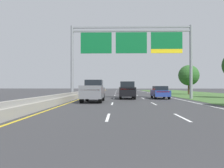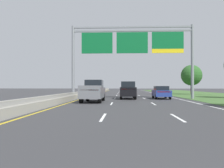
{
  "view_description": "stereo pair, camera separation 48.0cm",
  "coord_description": "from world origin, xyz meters",
  "px_view_note": "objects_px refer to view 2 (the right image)",
  "views": [
    {
      "loc": [
        -1.35,
        -1.16,
        1.57
      ],
      "look_at": [
        -1.94,
        22.15,
        1.78
      ],
      "focal_mm": 37.11,
      "sensor_mm": 36.0,
      "label": 1
    },
    {
      "loc": [
        -0.87,
        -1.15,
        1.57
      ],
      "look_at": [
        -1.94,
        22.15,
        1.78
      ],
      "focal_mm": 37.11,
      "sensor_mm": 36.0,
      "label": 2
    }
  ],
  "objects_px": {
    "overhead_sign_gantry": "(132,46)",
    "car_red_centre_lane_sedan": "(127,90)",
    "pickup_truck_grey": "(93,91)",
    "car_blue_right_lane_sedan": "(161,92)",
    "car_black_centre_lane_suv": "(128,90)",
    "roadside_tree_far": "(191,75)"
  },
  "relations": [
    {
      "from": "pickup_truck_grey",
      "to": "car_blue_right_lane_sedan",
      "type": "bearing_deg",
      "value": -52.27
    },
    {
      "from": "car_red_centre_lane_sedan",
      "to": "car_blue_right_lane_sedan",
      "type": "bearing_deg",
      "value": -167.65
    },
    {
      "from": "overhead_sign_gantry",
      "to": "car_blue_right_lane_sedan",
      "type": "distance_m",
      "value": 6.7
    },
    {
      "from": "overhead_sign_gantry",
      "to": "roadside_tree_far",
      "type": "relative_size",
      "value": 2.74
    },
    {
      "from": "roadside_tree_far",
      "to": "car_black_centre_lane_suv",
      "type": "bearing_deg",
      "value": -128.75
    },
    {
      "from": "car_red_centre_lane_sedan",
      "to": "car_blue_right_lane_sedan",
      "type": "xyz_separation_m",
      "value": [
        3.79,
        -18.78,
        0.0
      ]
    },
    {
      "from": "overhead_sign_gantry",
      "to": "roadside_tree_far",
      "type": "distance_m",
      "value": 19.28
    },
    {
      "from": "car_blue_right_lane_sedan",
      "to": "roadside_tree_far",
      "type": "bearing_deg",
      "value": -27.99
    },
    {
      "from": "pickup_truck_grey",
      "to": "car_blue_right_lane_sedan",
      "type": "distance_m",
      "value": 9.68
    },
    {
      "from": "car_red_centre_lane_sedan",
      "to": "roadside_tree_far",
      "type": "relative_size",
      "value": 0.8
    },
    {
      "from": "overhead_sign_gantry",
      "to": "car_red_centre_lane_sedan",
      "type": "bearing_deg",
      "value": 90.64
    },
    {
      "from": "overhead_sign_gantry",
      "to": "car_red_centre_lane_sedan",
      "type": "height_order",
      "value": "overhead_sign_gantry"
    },
    {
      "from": "overhead_sign_gantry",
      "to": "car_red_centre_lane_sedan",
      "type": "relative_size",
      "value": 3.4
    },
    {
      "from": "overhead_sign_gantry",
      "to": "car_red_centre_lane_sedan",
      "type": "xyz_separation_m",
      "value": [
        -0.21,
        19.04,
        -5.66
      ]
    },
    {
      "from": "car_red_centre_lane_sedan",
      "to": "roadside_tree_far",
      "type": "distance_m",
      "value": 12.8
    },
    {
      "from": "car_red_centre_lane_sedan",
      "to": "car_black_centre_lane_suv",
      "type": "bearing_deg",
      "value": 179.98
    },
    {
      "from": "car_black_centre_lane_suv",
      "to": "car_blue_right_lane_sedan",
      "type": "bearing_deg",
      "value": -85.38
    },
    {
      "from": "car_blue_right_lane_sedan",
      "to": "pickup_truck_grey",
      "type": "bearing_deg",
      "value": 128.05
    },
    {
      "from": "pickup_truck_grey",
      "to": "car_black_centre_lane_suv",
      "type": "relative_size",
      "value": 1.15
    },
    {
      "from": "overhead_sign_gantry",
      "to": "pickup_truck_grey",
      "type": "xyz_separation_m",
      "value": [
        -4.1,
        -5.62,
        -5.4
      ]
    },
    {
      "from": "overhead_sign_gantry",
      "to": "pickup_truck_grey",
      "type": "relative_size",
      "value": 2.78
    },
    {
      "from": "car_black_centre_lane_suv",
      "to": "roadside_tree_far",
      "type": "height_order",
      "value": "roadside_tree_far"
    }
  ]
}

